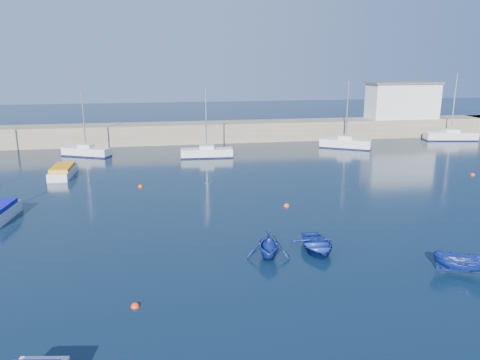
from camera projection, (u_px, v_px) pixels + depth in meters
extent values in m
plane|color=#0B1C30|center=(294.00, 312.00, 20.96)|extent=(220.00, 220.00, 0.00)
cube|color=gray|center=(199.00, 132.00, 64.50)|extent=(96.00, 4.50, 2.60)
cube|color=silver|center=(402.00, 101.00, 68.66)|extent=(10.00, 4.00, 5.00)
cube|color=silver|center=(86.00, 152.00, 54.91)|extent=(5.88, 3.94, 1.00)
cylinder|color=#B7BABC|center=(84.00, 119.00, 53.96)|extent=(0.15, 0.15, 6.62)
cube|color=silver|center=(207.00, 153.00, 54.21)|extent=(6.04, 1.95, 1.02)
cylinder|color=#B7BABC|center=(206.00, 119.00, 53.23)|extent=(0.15, 0.15, 6.86)
cube|color=silver|center=(345.00, 144.00, 59.86)|extent=(6.37, 4.80, 1.15)
cylinder|color=#B7BABC|center=(347.00, 111.00, 58.81)|extent=(0.17, 0.17, 7.32)
cube|color=silver|center=(451.00, 136.00, 65.86)|extent=(7.34, 3.19, 1.12)
cylinder|color=#B7BABC|center=(454.00, 103.00, 64.71)|extent=(0.16, 0.16, 8.17)
cube|color=silver|center=(63.00, 172.00, 45.41)|extent=(1.97, 5.22, 0.78)
cube|color=orange|center=(62.00, 167.00, 45.28)|extent=(1.84, 3.93, 0.29)
imported|color=navy|center=(316.00, 245.00, 27.55)|extent=(2.88, 3.82, 0.75)
imported|color=navy|center=(268.00, 245.00, 26.61)|extent=(2.98, 3.28, 1.50)
imported|color=navy|center=(463.00, 263.00, 24.62)|extent=(3.13, 2.44, 1.15)
sphere|color=#FF2F0D|center=(135.00, 307.00, 21.38)|extent=(0.41, 0.41, 0.41)
sphere|color=#E24110|center=(286.00, 206.00, 36.10)|extent=(0.45, 0.45, 0.45)
sphere|color=#FF2F0D|center=(140.00, 187.00, 41.63)|extent=(0.44, 0.44, 0.44)
sphere|color=#E24110|center=(473.00, 175.00, 45.89)|extent=(0.42, 0.42, 0.42)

